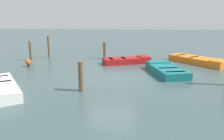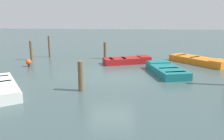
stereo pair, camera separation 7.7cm
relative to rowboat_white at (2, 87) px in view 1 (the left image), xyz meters
name	(u,v)px [view 1 (the left image)]	position (x,y,z in m)	size (l,w,h in m)	color
ground_plane	(112,76)	(4.52, 3.04, -0.22)	(80.00, 80.00, 0.00)	#384C4C
rowboat_white	(2,87)	(0.00, 0.00, 0.00)	(3.03, 3.71, 0.46)	silver
rowboat_teal	(166,70)	(7.55, 3.88, 0.00)	(2.20, 3.53, 0.46)	#14666B
rowboat_orange	(198,60)	(10.14, 6.94, 0.00)	(3.62, 3.91, 0.46)	orange
rowboat_red	(127,60)	(5.28, 6.51, 0.00)	(3.35, 2.06, 0.46)	maroon
mooring_piling_far_right	(105,51)	(3.57, 8.11, 0.41)	(0.23, 0.23, 1.25)	brown
mooring_piling_mid_right	(31,51)	(-1.72, 7.12, 0.49)	(0.21, 0.21, 1.41)	brown
mooring_piling_mid_left	(49,47)	(-0.83, 8.45, 0.61)	(0.18, 0.18, 1.65)	brown
mooring_piling_near_left	(81,76)	(3.38, 0.46, 0.45)	(0.25, 0.25, 1.33)	brown
marker_buoy	(28,62)	(-1.01, 5.00, 0.07)	(0.36, 0.36, 0.48)	#262626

